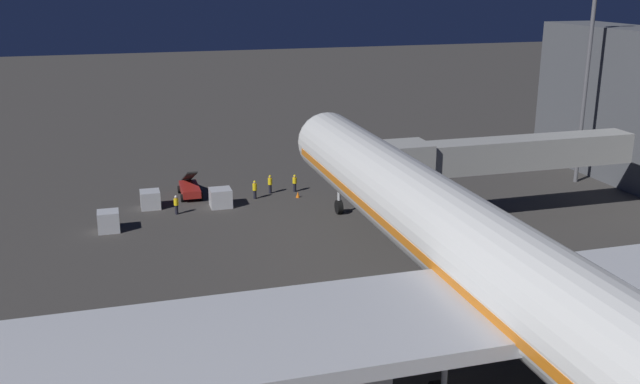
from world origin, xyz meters
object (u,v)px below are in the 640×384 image
(baggage_container_near_belt, at_px, (109,221))
(ground_crew_by_belt_loader, at_px, (270,183))
(apron_floodlight_mast, at_px, (588,63))
(baggage_container_mid_row, at_px, (150,199))
(airliner_at_gate, at_px, (510,280))
(baggage_container_far_row, at_px, (221,198))
(ground_crew_marshaller_fwd, at_px, (176,204))
(ground_crew_near_nose_gear, at_px, (255,189))
(traffic_cone_nose_starboard, at_px, (298,195))
(belt_loader, at_px, (190,188))
(ground_crew_under_port_wing, at_px, (295,182))
(traffic_cone_nose_port, at_px, (343,191))
(jet_bridge, at_px, (494,155))

(baggage_container_near_belt, bearing_deg, ground_crew_by_belt_loader, -155.85)
(apron_floodlight_mast, height_order, baggage_container_mid_row, apron_floodlight_mast)
(airliner_at_gate, height_order, baggage_container_mid_row, airliner_at_gate)
(baggage_container_far_row, xyz_separation_m, ground_crew_marshaller_fwd, (3.95, 1.04, 0.11))
(airliner_at_gate, height_order, ground_crew_near_nose_gear, airliner_at_gate)
(baggage_container_mid_row, xyz_separation_m, traffic_cone_nose_starboard, (-13.18, 0.63, -0.50))
(baggage_container_mid_row, relative_size, ground_crew_by_belt_loader, 1.01)
(belt_loader, xyz_separation_m, ground_crew_near_nose_gear, (-5.62, 2.33, 0.10))
(apron_floodlight_mast, bearing_deg, belt_loader, -8.66)
(apron_floodlight_mast, xyz_separation_m, baggage_container_mid_row, (40.88, -3.24, -10.87))
(baggage_container_near_belt, distance_m, traffic_cone_nose_starboard, 17.35)
(baggage_container_far_row, xyz_separation_m, ground_crew_near_nose_gear, (-3.35, -1.45, 0.13))
(airliner_at_gate, bearing_deg, ground_crew_under_port_wing, -86.66)
(ground_crew_by_belt_loader, bearing_deg, ground_crew_near_nose_gear, 36.68)
(baggage_container_far_row, xyz_separation_m, traffic_cone_nose_starboard, (-7.21, -0.73, -0.54))
(airliner_at_gate, xyz_separation_m, baggage_container_mid_row, (15.38, -33.28, -4.59))
(baggage_container_far_row, bearing_deg, baggage_container_near_belt, 21.82)
(baggage_container_near_belt, bearing_deg, traffic_cone_nose_port, -167.88)
(ground_crew_under_port_wing, xyz_separation_m, traffic_cone_nose_starboard, (0.18, 1.87, -0.64))
(jet_bridge, distance_m, ground_crew_under_port_wing, 18.96)
(baggage_container_far_row, xyz_separation_m, ground_crew_under_port_wing, (-7.40, -2.60, 0.10))
(airliner_at_gate, height_order, ground_crew_under_port_wing, airliner_at_gate)
(airliner_at_gate, height_order, ground_crew_by_belt_loader, airliner_at_gate)
(baggage_container_far_row, bearing_deg, airliner_at_gate, 106.43)
(ground_crew_under_port_wing, bearing_deg, baggage_container_mid_row, 5.33)
(belt_loader, height_order, traffic_cone_nose_starboard, belt_loader)
(baggage_container_near_belt, height_order, ground_crew_near_nose_gear, ground_crew_near_nose_gear)
(ground_crew_under_port_wing, distance_m, traffic_cone_nose_starboard, 1.99)
(jet_bridge, distance_m, traffic_cone_nose_port, 15.02)
(ground_crew_near_nose_gear, distance_m, ground_crew_by_belt_loader, 2.13)
(jet_bridge, distance_m, belt_loader, 27.37)
(ground_crew_marshaller_fwd, bearing_deg, ground_crew_near_nose_gear, -161.14)
(ground_crew_by_belt_loader, xyz_separation_m, traffic_cone_nose_starboard, (-2.16, 2.00, -0.69))
(airliner_at_gate, height_order, traffic_cone_nose_port, airliner_at_gate)
(belt_loader, xyz_separation_m, baggage_container_mid_row, (3.69, 2.42, -0.07))
(baggage_container_mid_row, bearing_deg, ground_crew_by_belt_loader, -172.92)
(ground_crew_near_nose_gear, height_order, traffic_cone_nose_port, ground_crew_near_nose_gear)
(belt_loader, relative_size, baggage_container_mid_row, 3.86)
(airliner_at_gate, height_order, baggage_container_near_belt, airliner_at_gate)
(airliner_at_gate, xyz_separation_m, baggage_container_far_row, (9.41, -31.93, -4.55))
(ground_crew_by_belt_loader, xyz_separation_m, traffic_cone_nose_port, (-6.56, 2.00, -0.69))
(ground_crew_by_belt_loader, relative_size, traffic_cone_nose_starboard, 3.20)
(airliner_at_gate, distance_m, ground_crew_marshaller_fwd, 33.94)
(jet_bridge, relative_size, baggage_container_mid_row, 12.25)
(airliner_at_gate, distance_m, belt_loader, 37.84)
(apron_floodlight_mast, height_order, baggage_container_near_belt, apron_floodlight_mast)
(apron_floodlight_mast, distance_m, ground_crew_near_nose_gear, 33.49)
(baggage_container_far_row, relative_size, traffic_cone_nose_starboard, 3.39)
(ground_crew_under_port_wing, bearing_deg, belt_loader, -6.95)
(airliner_at_gate, distance_m, ground_crew_under_port_wing, 34.87)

